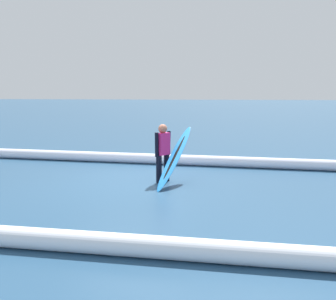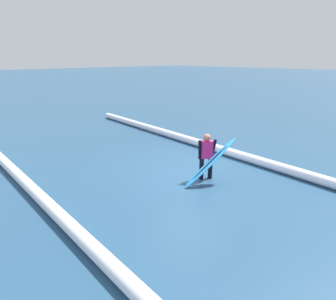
# 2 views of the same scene
# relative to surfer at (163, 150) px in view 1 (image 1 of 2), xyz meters

# --- Properties ---
(ground_plane) EXTENTS (183.35, 183.35, 0.00)m
(ground_plane) POSITION_rel_surfer_xyz_m (0.83, -0.02, -0.80)
(ground_plane) COLOR navy
(surfer) EXTENTS (0.36, 0.54, 1.43)m
(surfer) POSITION_rel_surfer_xyz_m (0.00, 0.00, 0.00)
(surfer) COLOR black
(surfer) RESTS_ON ground_plane
(surfboard) EXTENTS (0.85, 1.71, 1.36)m
(surfboard) POSITION_rel_surfer_xyz_m (-0.32, 0.22, -0.14)
(surfboard) COLOR #268CE5
(surfboard) RESTS_ON ground_plane
(wave_crest_foreground) EXTENTS (15.85, 1.55, 0.32)m
(wave_crest_foreground) POSITION_rel_surfer_xyz_m (2.24, -2.44, -0.64)
(wave_crest_foreground) COLOR white
(wave_crest_foreground) RESTS_ON ground_plane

